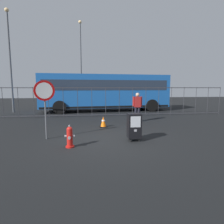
{
  "coord_description": "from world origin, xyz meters",
  "views": [
    {
      "loc": [
        -0.74,
        -6.79,
        1.96
      ],
      "look_at": [
        0.3,
        1.2,
        0.9
      ],
      "focal_mm": 29.8,
      "sensor_mm": 36.0,
      "label": 1
    }
  ],
  "objects_px": {
    "fire_hydrant": "(70,137)",
    "street_light_near_right": "(81,59)",
    "street_light_near_left": "(10,54)",
    "pedestrian": "(137,105)",
    "stop_sign": "(45,97)",
    "newspaper_box_primary": "(134,126)",
    "bus_near": "(105,91)",
    "traffic_cone": "(103,122)"
  },
  "relations": [
    {
      "from": "traffic_cone",
      "to": "street_light_near_left",
      "type": "distance_m",
      "value": 10.22
    },
    {
      "from": "pedestrian",
      "to": "stop_sign",
      "type": "bearing_deg",
      "value": -145.04
    },
    {
      "from": "fire_hydrant",
      "to": "stop_sign",
      "type": "distance_m",
      "value": 1.95
    },
    {
      "from": "pedestrian",
      "to": "street_light_near_left",
      "type": "bearing_deg",
      "value": 148.45
    },
    {
      "from": "stop_sign",
      "to": "street_light_near_right",
      "type": "xyz_separation_m",
      "value": [
        0.97,
        12.05,
        3.2
      ]
    },
    {
      "from": "newspaper_box_primary",
      "to": "pedestrian",
      "type": "distance_m",
      "value": 3.92
    },
    {
      "from": "stop_sign",
      "to": "bus_near",
      "type": "relative_size",
      "value": 0.21
    },
    {
      "from": "pedestrian",
      "to": "newspaper_box_primary",
      "type": "bearing_deg",
      "value": -106.79
    },
    {
      "from": "street_light_near_left",
      "to": "street_light_near_right",
      "type": "distance_m",
      "value": 6.41
    },
    {
      "from": "stop_sign",
      "to": "street_light_near_left",
      "type": "xyz_separation_m",
      "value": [
        -4.3,
        8.41,
        2.91
      ]
    },
    {
      "from": "street_light_near_left",
      "to": "newspaper_box_primary",
      "type": "bearing_deg",
      "value": -50.15
    },
    {
      "from": "newspaper_box_primary",
      "to": "traffic_cone",
      "type": "relative_size",
      "value": 1.92
    },
    {
      "from": "fire_hydrant",
      "to": "stop_sign",
      "type": "height_order",
      "value": "stop_sign"
    },
    {
      "from": "pedestrian",
      "to": "street_light_near_right",
      "type": "xyz_separation_m",
      "value": [
        -3.43,
        8.98,
        3.86
      ]
    },
    {
      "from": "newspaper_box_primary",
      "to": "street_light_near_right",
      "type": "distance_m",
      "value": 13.59
    },
    {
      "from": "traffic_cone",
      "to": "bus_near",
      "type": "bearing_deg",
      "value": 83.68
    },
    {
      "from": "traffic_cone",
      "to": "bus_near",
      "type": "distance_m",
      "value": 6.75
    },
    {
      "from": "newspaper_box_primary",
      "to": "street_light_near_left",
      "type": "height_order",
      "value": "street_light_near_left"
    },
    {
      "from": "bus_near",
      "to": "fire_hydrant",
      "type": "bearing_deg",
      "value": -106.43
    },
    {
      "from": "fire_hydrant",
      "to": "pedestrian",
      "type": "distance_m",
      "value": 5.44
    },
    {
      "from": "fire_hydrant",
      "to": "street_light_near_right",
      "type": "distance_m",
      "value": 13.91
    },
    {
      "from": "street_light_near_left",
      "to": "street_light_near_right",
      "type": "height_order",
      "value": "street_light_near_right"
    },
    {
      "from": "street_light_near_left",
      "to": "street_light_near_right",
      "type": "bearing_deg",
      "value": 34.58
    },
    {
      "from": "pedestrian",
      "to": "bus_near",
      "type": "xyz_separation_m",
      "value": [
        -1.32,
        5.4,
        0.76
      ]
    },
    {
      "from": "newspaper_box_primary",
      "to": "fire_hydrant",
      "type": "bearing_deg",
      "value": -168.49
    },
    {
      "from": "fire_hydrant",
      "to": "street_light_near_right",
      "type": "relative_size",
      "value": 0.09
    },
    {
      "from": "newspaper_box_primary",
      "to": "pedestrian",
      "type": "xyz_separation_m",
      "value": [
        1.13,
        3.73,
        0.38
      ]
    },
    {
      "from": "stop_sign",
      "to": "traffic_cone",
      "type": "height_order",
      "value": "stop_sign"
    },
    {
      "from": "pedestrian",
      "to": "traffic_cone",
      "type": "xyz_separation_m",
      "value": [
        -2.05,
        -1.15,
        -0.69
      ]
    },
    {
      "from": "fire_hydrant",
      "to": "newspaper_box_primary",
      "type": "height_order",
      "value": "newspaper_box_primary"
    },
    {
      "from": "stop_sign",
      "to": "pedestrian",
      "type": "xyz_separation_m",
      "value": [
        4.4,
        3.07,
        -0.65
      ]
    },
    {
      "from": "fire_hydrant",
      "to": "pedestrian",
      "type": "height_order",
      "value": "pedestrian"
    },
    {
      "from": "stop_sign",
      "to": "street_light_near_right",
      "type": "relative_size",
      "value": 0.26
    },
    {
      "from": "newspaper_box_primary",
      "to": "traffic_cone",
      "type": "height_order",
      "value": "newspaper_box_primary"
    },
    {
      "from": "stop_sign",
      "to": "pedestrian",
      "type": "bearing_deg",
      "value": 34.96
    },
    {
      "from": "newspaper_box_primary",
      "to": "traffic_cone",
      "type": "xyz_separation_m",
      "value": [
        -0.92,
        2.58,
        -0.31
      ]
    },
    {
      "from": "stop_sign",
      "to": "street_light_near_left",
      "type": "relative_size",
      "value": 0.28
    },
    {
      "from": "stop_sign",
      "to": "traffic_cone",
      "type": "relative_size",
      "value": 4.21
    },
    {
      "from": "newspaper_box_primary",
      "to": "stop_sign",
      "type": "distance_m",
      "value": 3.49
    },
    {
      "from": "stop_sign",
      "to": "pedestrian",
      "type": "distance_m",
      "value": 5.4
    },
    {
      "from": "pedestrian",
      "to": "street_light_near_right",
      "type": "relative_size",
      "value": 0.2
    },
    {
      "from": "newspaper_box_primary",
      "to": "street_light_near_right",
      "type": "height_order",
      "value": "street_light_near_right"
    }
  ]
}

